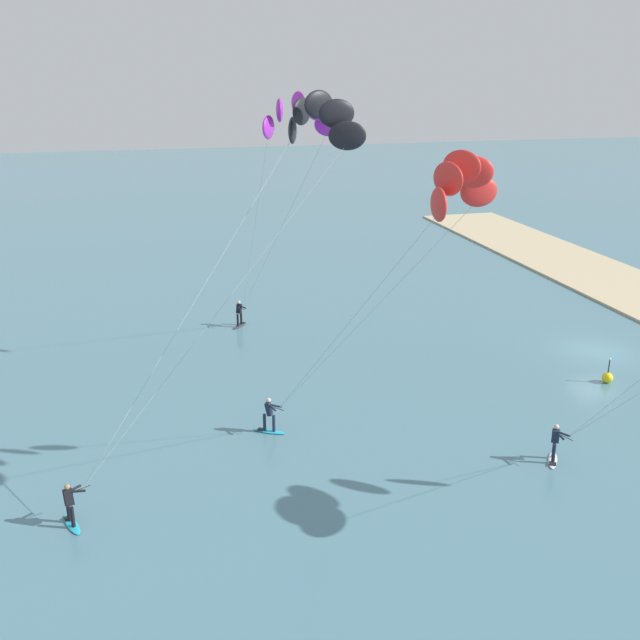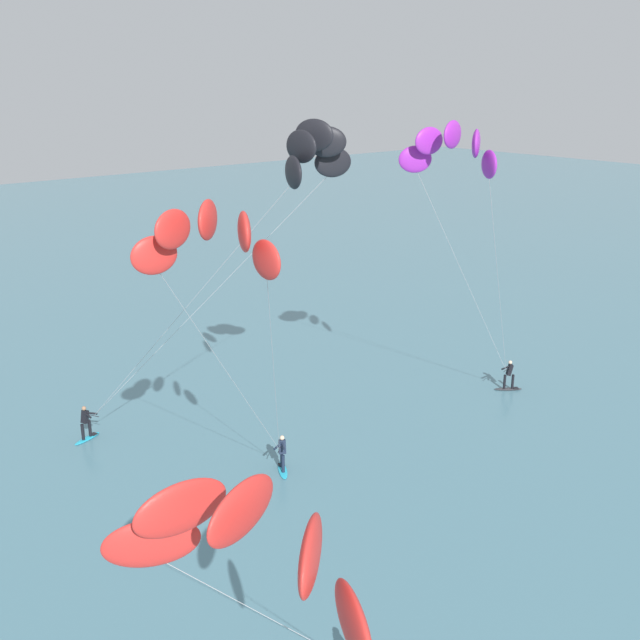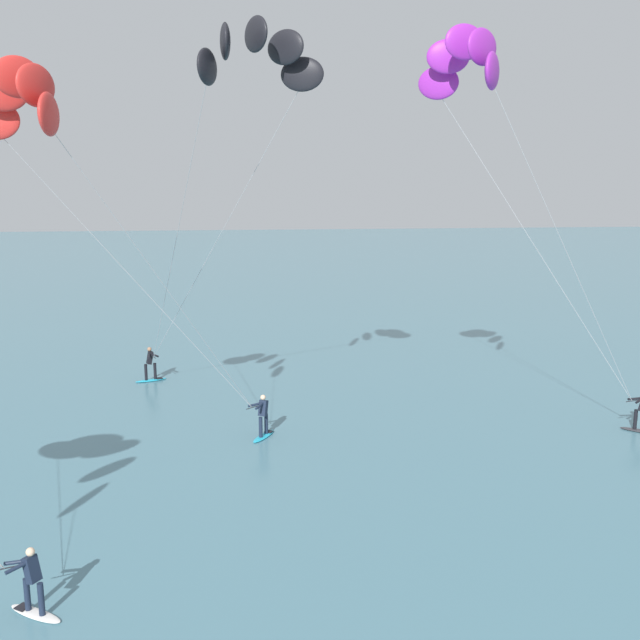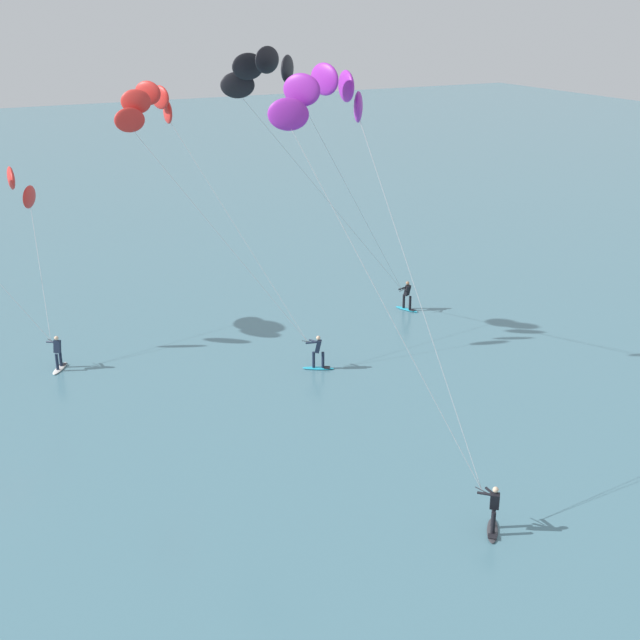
% 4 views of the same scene
% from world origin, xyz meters
% --- Properties ---
extents(kitesurfer_nearshore, '(9.97, 4.91, 14.44)m').
position_xyz_m(kitesurfer_nearshore, '(1.80, 17.35, 12.70)').
color(kitesurfer_nearshore, '#333338').
rests_on(kitesurfer_nearshore, ground).
extents(kitesurfer_mid_water, '(8.74, 8.16, 12.94)m').
position_xyz_m(kitesurfer_mid_water, '(-11.16, 14.99, 11.28)').
color(kitesurfer_mid_water, '#23ADD1').
rests_on(kitesurfer_mid_water, ground).
extents(kitesurfer_downwind, '(8.11, 12.38, 14.68)m').
position_xyz_m(kitesurfer_downwind, '(-5.36, 18.46, 12.93)').
color(kitesurfer_downwind, '#23ADD1').
rests_on(kitesurfer_downwind, ground).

